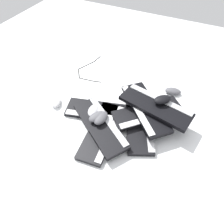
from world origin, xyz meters
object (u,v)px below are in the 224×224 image
object	(u,v)px
keyboard_6	(100,125)
mouse_4	(101,118)
mouse_0	(94,110)
mouse_3	(163,100)
keyboard_1	(139,123)
mouse_2	(173,91)
keyboard_5	(156,106)
keyboard_2	(100,111)
keyboard_3	(148,113)
keyboard_0	(102,131)
mouse_1	(56,102)
mouse_5	(97,117)
keyboard_4	(145,108)

from	to	relation	value
keyboard_6	mouse_4	bearing A→B (deg)	-169.80
mouse_0	mouse_3	distance (m)	0.43
keyboard_1	keyboard_6	distance (m)	0.24
mouse_0	mouse_2	size ratio (longest dim) A/B	1.00
keyboard_5	mouse_0	world-z (taller)	keyboard_5
keyboard_1	keyboard_2	world-z (taller)	same
keyboard_3	mouse_2	distance (m)	0.30
keyboard_0	keyboard_5	size ratio (longest dim) A/B	0.98
mouse_1	keyboard_5	bearing A→B (deg)	70.52
keyboard_0	keyboard_2	xyz separation A→B (m)	(-0.13, -0.09, 0.00)
mouse_3	keyboard_2	bearing A→B (deg)	157.81
keyboard_6	mouse_3	size ratio (longest dim) A/B	4.07
mouse_2	mouse_4	xyz separation A→B (m)	(0.48, -0.32, 0.06)
mouse_2	mouse_3	world-z (taller)	mouse_3
mouse_1	mouse_5	world-z (taller)	mouse_5
keyboard_5	keyboard_4	bearing A→B (deg)	-74.68
keyboard_5	mouse_3	world-z (taller)	mouse_3
keyboard_0	mouse_5	distance (m)	0.09
keyboard_6	keyboard_5	bearing A→B (deg)	131.82
keyboard_5	mouse_4	world-z (taller)	keyboard_5
keyboard_4	mouse_2	xyz separation A→B (m)	(-0.29, 0.12, -0.05)
mouse_3	mouse_5	size ratio (longest dim) A/B	1.00
keyboard_0	keyboard_5	distance (m)	0.35
keyboard_2	keyboard_5	distance (m)	0.36
keyboard_2	mouse_2	size ratio (longest dim) A/B	4.22
keyboard_2	mouse_0	size ratio (longest dim) A/B	4.22
keyboard_6	keyboard_1	bearing A→B (deg)	123.83
keyboard_2	keyboard_4	xyz separation A→B (m)	(-0.10, 0.26, 0.06)
keyboard_1	mouse_5	bearing A→B (deg)	-64.48
keyboard_3	mouse_0	world-z (taller)	mouse_0
keyboard_5	mouse_0	size ratio (longest dim) A/B	4.19
keyboard_4	mouse_3	size ratio (longest dim) A/B	3.82
keyboard_5	mouse_5	world-z (taller)	keyboard_5
keyboard_2	mouse_3	distance (m)	0.40
keyboard_0	keyboard_5	xyz separation A→B (m)	(-0.25, 0.24, 0.09)
mouse_0	keyboard_1	bearing A→B (deg)	92.90
keyboard_1	keyboard_5	size ratio (longest dim) A/B	1.00
mouse_0	mouse_1	bearing A→B (deg)	-94.28
keyboard_1	mouse_4	distance (m)	0.24
mouse_2	mouse_3	bearing A→B (deg)	-108.85
mouse_1	mouse_4	xyz separation A→B (m)	(0.04, 0.37, 0.06)
keyboard_0	keyboard_1	xyz separation A→B (m)	(-0.15, 0.18, 0.00)
keyboard_1	keyboard_3	xyz separation A→B (m)	(-0.08, 0.03, 0.03)
keyboard_6	mouse_3	xyz separation A→B (m)	(-0.27, 0.29, 0.10)
keyboard_1	mouse_2	world-z (taller)	mouse_2
keyboard_0	keyboard_4	size ratio (longest dim) A/B	1.08
keyboard_1	keyboard_4	distance (m)	0.10
mouse_1	mouse_0	bearing A→B (deg)	58.93
keyboard_6	mouse_5	size ratio (longest dim) A/B	4.07
keyboard_1	mouse_1	bearing A→B (deg)	-82.74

